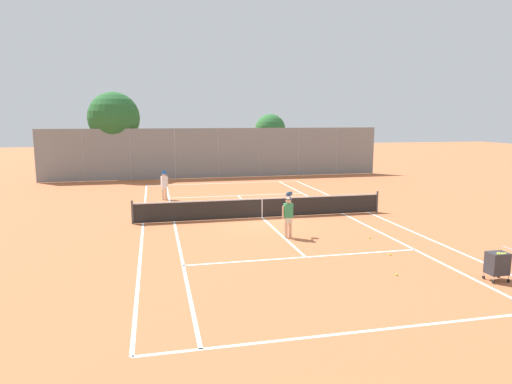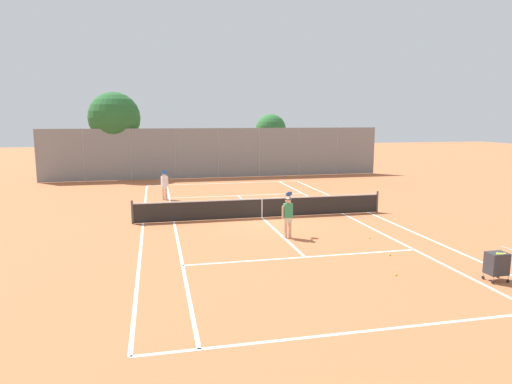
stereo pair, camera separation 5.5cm
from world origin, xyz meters
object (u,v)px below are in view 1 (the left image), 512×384
at_px(loose_tennis_ball_0, 370,237).
at_px(loose_tennis_ball_3, 342,204).
at_px(loose_tennis_ball_2, 397,275).
at_px(tree_behind_left, 113,119).
at_px(loose_tennis_ball_4, 308,188).
at_px(ball_cart, 497,263).
at_px(player_near_side, 288,215).
at_px(tennis_net, 262,207).
at_px(player_far_left, 164,184).
at_px(tree_behind_right, 271,130).
at_px(loose_tennis_ball_5, 261,201).
at_px(loose_tennis_ball_1, 390,254).

xyz_separation_m(loose_tennis_ball_0, loose_tennis_ball_3, (1.79, 6.85, 0.00)).
xyz_separation_m(loose_tennis_ball_2, loose_tennis_ball_3, (2.99, 11.01, 0.00)).
distance_m(loose_tennis_ball_2, tree_behind_left, 27.63).
bearing_deg(loose_tennis_ball_4, ball_cart, -91.59).
xyz_separation_m(player_near_side, loose_tennis_ball_2, (1.93, -4.96, -0.89)).
bearing_deg(tennis_net, loose_tennis_ball_0, -54.55).
distance_m(loose_tennis_ball_3, tree_behind_left, 19.86).
bearing_deg(tennis_net, player_far_left, 126.32).
relative_size(player_near_side, tree_behind_left, 0.27).
xyz_separation_m(tennis_net, tree_behind_left, (-7.88, 16.61, 4.11)).
height_order(loose_tennis_ball_0, tree_behind_right, tree_behind_right).
bearing_deg(loose_tennis_ball_2, player_far_left, 113.70).
bearing_deg(loose_tennis_ball_3, tennis_net, -155.97).
height_order(tennis_net, loose_tennis_ball_0, tennis_net).
height_order(tennis_net, ball_cart, tennis_net).
distance_m(ball_cart, loose_tennis_ball_0, 5.40).
bearing_deg(player_far_left, loose_tennis_ball_5, -20.09).
bearing_deg(player_near_side, loose_tennis_ball_0, -14.45).
bearing_deg(loose_tennis_ball_2, loose_tennis_ball_5, 95.30).
xyz_separation_m(loose_tennis_ball_2, tree_behind_right, (3.28, 27.74, 3.57)).
bearing_deg(loose_tennis_ball_4, loose_tennis_ball_0, -98.45).
distance_m(loose_tennis_ball_1, loose_tennis_ball_2, 2.09).
bearing_deg(ball_cart, player_far_left, 119.92).
height_order(loose_tennis_ball_1, loose_tennis_ball_2, same).
xyz_separation_m(ball_cart, player_far_left, (-9.07, 15.75, 0.40)).
bearing_deg(tree_behind_right, tennis_net, -105.77).
bearing_deg(tree_behind_left, loose_tennis_ball_1, -65.29).
relative_size(ball_cart, loose_tennis_ball_5, 14.58).
xyz_separation_m(loose_tennis_ball_0, loose_tennis_ball_1, (-0.35, -2.25, 0.00)).
height_order(loose_tennis_ball_2, loose_tennis_ball_3, same).
distance_m(player_far_left, loose_tennis_ball_0, 13.08).
xyz_separation_m(player_near_side, loose_tennis_ball_0, (3.12, -0.80, -0.89)).
bearing_deg(player_far_left, tree_behind_left, 108.14).
height_order(tennis_net, loose_tennis_ball_3, tennis_net).
height_order(tennis_net, player_near_side, player_near_side).
distance_m(loose_tennis_ball_3, tree_behind_right, 17.10).
height_order(tennis_net, tree_behind_left, tree_behind_left).
bearing_deg(loose_tennis_ball_4, player_near_side, -112.71).
bearing_deg(loose_tennis_ball_3, loose_tennis_ball_2, -105.18).
bearing_deg(loose_tennis_ball_2, tree_behind_left, 111.42).
relative_size(tennis_net, loose_tennis_ball_0, 181.82).
height_order(loose_tennis_ball_5, tree_behind_left, tree_behind_left).
distance_m(loose_tennis_ball_0, tree_behind_left, 24.40).
bearing_deg(loose_tennis_ball_4, tennis_net, -122.19).
bearing_deg(tennis_net, loose_tennis_ball_5, 77.59).
distance_m(player_far_left, tree_behind_left, 11.79).
height_order(loose_tennis_ball_2, loose_tennis_ball_5, same).
distance_m(ball_cart, loose_tennis_ball_2, 2.84).
bearing_deg(player_near_side, loose_tennis_ball_1, -47.76).
relative_size(ball_cart, loose_tennis_ball_2, 14.58).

